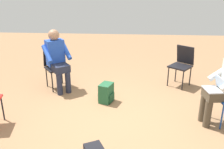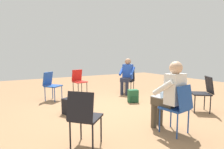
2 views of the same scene
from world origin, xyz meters
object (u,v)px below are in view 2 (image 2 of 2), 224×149
at_px(chair_north, 178,106).
at_px(chair_southwest, 128,79).
at_px(chair_northeast, 84,115).
at_px(chair_south, 79,80).
at_px(person_with_laptop, 170,92).
at_px(person_in_blue, 127,74).
at_px(chair_southeast, 51,84).
at_px(chair_northwest, 204,91).
at_px(backpack_by_empty_chair, 69,107).
at_px(backpack_near_laptop_user, 133,97).

height_order(chair_north, chair_southwest, same).
distance_m(chair_northeast, chair_southwest, 3.96).
distance_m(chair_south, person_with_laptop, 3.71).
xyz_separation_m(chair_south, person_with_laptop, (-0.37, 3.69, 0.20)).
height_order(chair_northeast, person_in_blue, person_in_blue).
bearing_deg(person_with_laptop, chair_south, 87.76).
height_order(chair_southeast, person_with_laptop, person_with_laptop).
bearing_deg(person_with_laptop, chair_southeast, 104.64).
distance_m(chair_southwest, person_in_blue, 0.26).
bearing_deg(chair_northwest, chair_northeast, 130.55).
xyz_separation_m(person_in_blue, backpack_by_empty_chair, (2.38, 1.08, -0.54)).
bearing_deg(chair_northwest, chair_north, 146.26).
xyz_separation_m(chair_south, chair_northwest, (-1.91, 3.34, 0.00)).
xyz_separation_m(chair_northeast, chair_southwest, (-2.78, -2.82, 0.00)).
bearing_deg(backpack_by_empty_chair, chair_southwest, -154.87).
distance_m(chair_southeast, person_with_laptop, 3.56).
bearing_deg(chair_southeast, backpack_near_laptop_user, 104.36).
bearing_deg(chair_south, chair_southwest, 146.23).
bearing_deg(chair_southwest, chair_northeast, 98.69).
xyz_separation_m(chair_northeast, backpack_near_laptop_user, (-2.14, -1.69, -0.34)).
bearing_deg(chair_northeast, person_with_laptop, 38.91).
relative_size(chair_south, person_in_blue, 0.69).
height_order(chair_southwest, person_with_laptop, person_with_laptop).
distance_m(chair_north, chair_southwest, 3.41).
relative_size(chair_south, backpack_near_laptop_user, 2.36).
height_order(person_with_laptop, backpack_by_empty_chair, person_with_laptop).
bearing_deg(chair_south, backpack_by_empty_chair, 53.23).
height_order(chair_southeast, chair_southwest, same).
xyz_separation_m(chair_southwest, person_with_laptop, (1.26, 3.01, 0.20)).
distance_m(chair_north, backpack_by_empty_chair, 2.40).
relative_size(chair_south, chair_north, 1.00).
distance_m(chair_southwest, chair_northwest, 2.68).
distance_m(chair_northeast, chair_southeast, 3.10).
xyz_separation_m(person_with_laptop, person_in_blue, (-1.12, -2.91, 0.00)).
distance_m(chair_southeast, chair_north, 3.72).
relative_size(person_in_blue, backpack_near_laptop_user, 3.44).
distance_m(chair_southwest, person_with_laptop, 3.27).
height_order(person_with_laptop, person_in_blue, same).
bearing_deg(chair_northeast, chair_south, 117.63).
bearing_deg(chair_southwest, person_with_laptop, 120.56).
bearing_deg(person_in_blue, backpack_by_empty_chair, 77.61).
bearing_deg(backpack_near_laptop_user, chair_northwest, 121.09).
distance_m(chair_southeast, chair_southwest, 2.64).
distance_m(chair_southwest, backpack_by_empty_chair, 2.80).
bearing_deg(chair_northwest, backpack_near_laptop_user, 68.65).
bearing_deg(chair_northeast, person_in_blue, 91.72).
distance_m(chair_northwest, backpack_by_empty_chair, 3.19).
height_order(chair_northeast, backpack_near_laptop_user, chair_northeast).
xyz_separation_m(chair_southeast, chair_northwest, (-2.91, 2.94, 0.00)).
bearing_deg(chair_northwest, backpack_by_empty_chair, 99.65).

